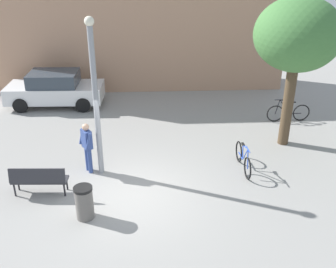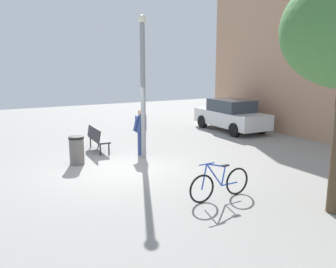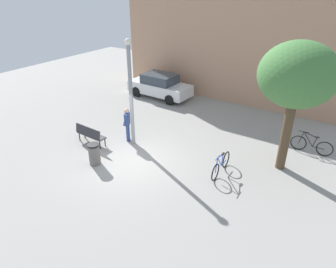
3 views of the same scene
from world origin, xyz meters
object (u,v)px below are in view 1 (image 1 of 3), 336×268
Objects in this scene: park_bench at (39,179)px; plaza_tree at (297,36)px; person_by_lamppost at (87,144)px; bicycle_blue at (243,159)px; bicycle_black at (288,112)px; trash_bin at (84,202)px; lamppost at (95,94)px; parked_car_white at (55,89)px.

plaza_tree is at bearing 19.82° from park_bench.
bicycle_blue is at bearing -1.60° from person_by_lamppost.
person_by_lamppost is at bearing 45.38° from park_bench.
plaza_tree is 4.12m from bicycle_black.
trash_bin reaches higher than park_bench.
trash_bin is at bearing -94.74° from lamppost.
plaza_tree is 2.86× the size of bicycle_blue.
plaza_tree is 1.22× the size of parked_car_white.
park_bench is at bearing -134.62° from person_by_lamppost.
bicycle_blue is at bearing -0.79° from lamppost.
plaza_tree is at bearing 14.99° from lamppost.
person_by_lamppost is 2.47m from trash_bin.
park_bench is at bearing -144.12° from lamppost.
parked_car_white reaches higher than bicycle_blue.
person_by_lamppost is 0.92× the size of bicycle_black.
plaza_tree reaches higher than bicycle_blue.
lamppost is at bearing 85.26° from trash_bin.
plaza_tree is at bearing -112.15° from bicycle_black.
person_by_lamppost reaches higher than bicycle_black.
person_by_lamppost reaches higher than bicycle_blue.
park_bench is 0.31× the size of plaza_tree.
lamppost is 2.70× the size of bicycle_black.
park_bench is at bearing -82.35° from parked_car_white.
plaza_tree reaches higher than park_bench.
person_by_lamppost is 7.64m from plaza_tree.
bicycle_blue is at bearing -125.67° from bicycle_black.
plaza_tree is at bearing -25.14° from parked_car_white.
bicycle_blue is (4.95, -0.14, -0.58)m from person_by_lamppost.
trash_bin is (-0.19, -2.34, -2.18)m from lamppost.
bicycle_blue is 1.00× the size of bicycle_black.
lamppost is 2.92× the size of person_by_lamppost.
bicycle_black is at bearing 28.76° from park_bench.
park_bench is 7.24m from parked_car_white.
bicycle_black is (2.70, 3.76, 0.00)m from bicycle_blue.
lamppost is at bearing 35.88° from park_bench.
bicycle_blue reaches higher than park_bench.
lamppost reaches higher than park_bench.
parked_car_white reaches higher than bicycle_black.
plaza_tree is 2.86× the size of bicycle_black.
parked_car_white is at bearing 166.95° from bicycle_black.
bicycle_black is at bearing 54.33° from bicycle_blue.
lamppost is 6.80m from plaza_tree.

